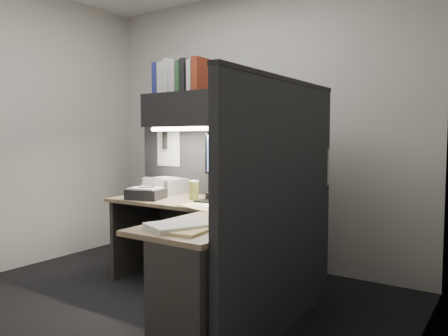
{
  "coord_description": "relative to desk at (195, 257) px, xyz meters",
  "views": [
    {
      "loc": [
        2.22,
        -2.3,
        1.26
      ],
      "look_at": [
        0.31,
        0.51,
        1.02
      ],
      "focal_mm": 35.0,
      "sensor_mm": 36.0,
      "label": 1
    }
  ],
  "objects": [
    {
      "name": "floor",
      "position": [
        -0.43,
        0.0,
        -0.44
      ],
      "size": [
        3.5,
        3.5,
        0.0
      ],
      "primitive_type": "plane",
      "color": "black",
      "rests_on": "ground"
    },
    {
      "name": "wall_back",
      "position": [
        -0.43,
        1.5,
        0.91
      ],
      "size": [
        3.5,
        0.04,
        2.7
      ],
      "primitive_type": "cube",
      "color": "beige",
      "rests_on": "floor"
    },
    {
      "name": "wall_left",
      "position": [
        -2.18,
        0.0,
        0.91
      ],
      "size": [
        0.04,
        3.0,
        2.7
      ],
      "primitive_type": "cube",
      "color": "beige",
      "rests_on": "floor"
    },
    {
      "name": "wall_right",
      "position": [
        1.32,
        0.0,
        0.91
      ],
      "size": [
        0.04,
        3.0,
        2.7
      ],
      "primitive_type": "cube",
      "color": "beige",
      "rests_on": "floor"
    },
    {
      "name": "partition_back",
      "position": [
        -0.4,
        0.93,
        0.36
      ],
      "size": [
        1.9,
        0.06,
        1.6
      ],
      "primitive_type": "cube",
      "color": "black",
      "rests_on": "floor"
    },
    {
      "name": "partition_right",
      "position": [
        0.55,
        0.18,
        0.36
      ],
      "size": [
        0.06,
        1.5,
        1.6
      ],
      "primitive_type": "cube",
      "color": "black",
      "rests_on": "floor"
    },
    {
      "name": "desk",
      "position": [
        0.0,
        0.0,
        0.0
      ],
      "size": [
        1.7,
        1.53,
        0.73
      ],
      "color": "#7C674F",
      "rests_on": "floor"
    },
    {
      "name": "overhead_shelf",
      "position": [
        -0.3,
        0.75,
        1.06
      ],
      "size": [
        1.55,
        0.34,
        0.3
      ],
      "primitive_type": "cube",
      "color": "black",
      "rests_on": "partition_back"
    },
    {
      "name": "task_light_tube",
      "position": [
        -0.3,
        0.61,
        0.89
      ],
      "size": [
        1.32,
        0.04,
        0.04
      ],
      "primitive_type": "cylinder",
      "rotation": [
        0.0,
        1.57,
        0.0
      ],
      "color": "white",
      "rests_on": "overhead_shelf"
    },
    {
      "name": "monitor",
      "position": [
        -0.14,
        0.66,
        0.51
      ],
      "size": [
        0.52,
        0.25,
        0.56
      ],
      "rotation": [
        0.0,
        0.0,
        -0.04
      ],
      "color": "black",
      "rests_on": "desk"
    },
    {
      "name": "keyboard",
      "position": [
        -0.15,
        0.51,
        0.3
      ],
      "size": [
        0.42,
        0.14,
        0.02
      ],
      "primitive_type": "cube",
      "rotation": [
        0.0,
        0.0,
        0.01
      ],
      "color": "black",
      "rests_on": "desk"
    },
    {
      "name": "mousepad",
      "position": [
        0.36,
        0.41,
        0.29
      ],
      "size": [
        0.22,
        0.2,
        0.0
      ],
      "primitive_type": "cube",
      "rotation": [
        0.0,
        0.0,
        0.0
      ],
      "color": "navy",
      "rests_on": "desk"
    },
    {
      "name": "mouse",
      "position": [
        0.34,
        0.4,
        0.31
      ],
      "size": [
        0.1,
        0.12,
        0.04
      ],
      "primitive_type": "ellipsoid",
      "rotation": [
        0.0,
        0.0,
        0.27
      ],
      "color": "black",
      "rests_on": "mousepad"
    },
    {
      "name": "telephone",
      "position": [
        0.28,
        0.8,
        0.33
      ],
      "size": [
        0.23,
        0.24,
        0.09
      ],
      "primitive_type": "cube",
      "rotation": [
        0.0,
        0.0,
        0.06
      ],
      "color": "#B8AF8E",
      "rests_on": "desk"
    },
    {
      "name": "coffee_cup",
      "position": [
        -0.47,
        0.59,
        0.36
      ],
      "size": [
        0.1,
        0.1,
        0.15
      ],
      "primitive_type": "cylinder",
      "rotation": [
        0.0,
        0.0,
        0.23
      ],
      "color": "#D0C153",
      "rests_on": "desk"
    },
    {
      "name": "printer",
      "position": [
        -0.96,
        0.78,
        0.36
      ],
      "size": [
        0.38,
        0.33,
        0.14
      ],
      "primitive_type": "cube",
      "rotation": [
        0.0,
        0.0,
        -0.07
      ],
      "color": "#9A9DA0",
      "rests_on": "desk"
    },
    {
      "name": "notebook_stack",
      "position": [
        -0.84,
        0.39,
        0.33
      ],
      "size": [
        0.34,
        0.31,
        0.09
      ],
      "primitive_type": "cube",
      "rotation": [
        0.0,
        0.0,
        0.27
      ],
      "color": "black",
      "rests_on": "desk"
    },
    {
      "name": "open_folder",
      "position": [
        -0.15,
        0.33,
        0.29
      ],
      "size": [
        0.5,
        0.4,
        0.01
      ],
      "primitive_type": "cube",
      "rotation": [
        0.0,
        0.0,
        -0.32
      ],
      "color": "#DDCA7C",
      "rests_on": "desk"
    },
    {
      "name": "paper_stack_a",
      "position": [
        0.36,
        -0.05,
        0.31
      ],
      "size": [
        0.31,
        0.28,
        0.05
      ],
      "primitive_type": "cube",
      "rotation": [
        0.0,
        0.0,
        0.16
      ],
      "color": "white",
      "rests_on": "desk"
    },
    {
      "name": "paper_stack_b",
      "position": [
        0.17,
        -0.4,
        0.3
      ],
      "size": [
        0.36,
        0.39,
        0.03
      ],
      "primitive_type": "cube",
      "rotation": [
        0.0,
        0.0,
        -0.42
      ],
      "color": "white",
      "rests_on": "desk"
    },
    {
      "name": "manila_stack",
      "position": [
        0.27,
        -0.42,
        0.29
      ],
      "size": [
        0.24,
        0.3,
        0.02
      ],
      "primitive_type": "cube",
      "rotation": [
        0.0,
        0.0,
        0.1
      ],
      "color": "#DDCA7C",
      "rests_on": "desk"
    },
    {
      "name": "binder_row",
      "position": [
        -0.74,
        0.76,
        1.35
      ],
      "size": [
        0.52,
        0.25,
        0.31
      ],
      "color": "navy",
      "rests_on": "overhead_shelf"
    },
    {
      "name": "pinned_papers",
      "position": [
        -0.0,
        0.56,
        0.61
      ],
      "size": [
        1.76,
        1.31,
        0.51
      ],
      "color": "white",
      "rests_on": "partition_back"
    }
  ]
}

